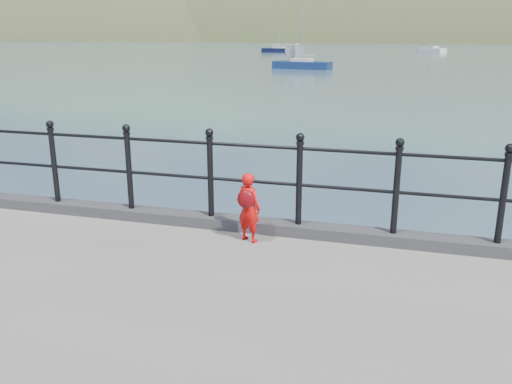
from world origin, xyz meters
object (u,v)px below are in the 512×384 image
(child, at_px, (249,207))
(sailboat_left, at_px, (279,50))
(railing, at_px, (254,170))
(launch_white, at_px, (295,53))
(sailboat_deep, at_px, (432,50))
(sailboat_port, at_px, (302,65))

(child, relative_size, sailboat_left, 0.11)
(railing, xyz_separation_m, launch_white, (-10.61, 53.60, -0.70))
(launch_white, xyz_separation_m, sailboat_left, (-8.77, 29.54, -0.79))
(launch_white, bearing_deg, railing, -91.19)
(launch_white, bearing_deg, sailboat_deep, 55.26)
(sailboat_port, bearing_deg, sailboat_deep, 84.61)
(sailboat_port, bearing_deg, railing, -69.17)
(sailboat_port, distance_m, sailboat_deep, 47.64)
(child, relative_size, sailboat_deep, 0.11)
(launch_white, xyz_separation_m, sailboat_port, (2.39, -8.07, -0.79))
(launch_white, height_order, sailboat_left, sailboat_left)
(railing, bearing_deg, sailboat_port, 100.23)
(sailboat_deep, bearing_deg, sailboat_left, -113.81)
(sailboat_deep, height_order, sailboat_left, sailboat_left)
(launch_white, distance_m, sailboat_port, 8.45)
(sailboat_port, relative_size, sailboat_deep, 1.04)
(launch_white, bearing_deg, sailboat_port, -85.87)
(sailboat_left, bearing_deg, sailboat_deep, 25.22)
(sailboat_left, bearing_deg, child, -70.33)
(child, bearing_deg, railing, -61.25)
(launch_white, relative_size, sailboat_port, 0.72)
(sailboat_port, bearing_deg, sailboat_left, 117.13)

